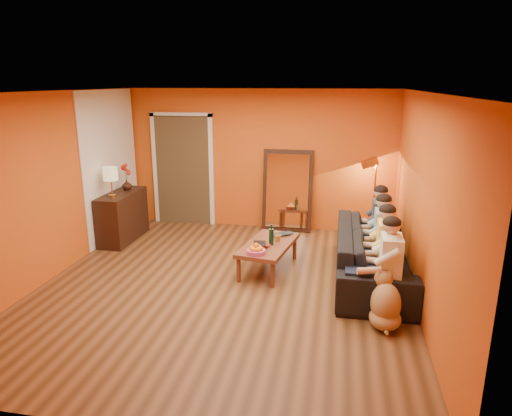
% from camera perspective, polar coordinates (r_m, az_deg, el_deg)
% --- Properties ---
extents(room_shell, '(5.00, 5.50, 2.60)m').
position_cam_1_polar(room_shell, '(6.30, -3.35, 2.47)').
color(room_shell, brown).
rests_on(room_shell, ground).
extents(white_accent, '(0.02, 1.90, 2.58)m').
position_cam_1_polar(white_accent, '(8.46, -17.67, 5.15)').
color(white_accent, white).
rests_on(white_accent, wall_left).
extents(doorway_recess, '(1.06, 0.30, 2.10)m').
position_cam_1_polar(doorway_recess, '(9.09, -8.85, 4.78)').
color(doorway_recess, '#3F2D19').
rests_on(doorway_recess, floor).
extents(door_jamb_left, '(0.08, 0.06, 2.20)m').
position_cam_1_polar(door_jamb_left, '(9.18, -12.46, 4.70)').
color(door_jamb_left, white).
rests_on(door_jamb_left, wall_back).
extents(door_jamb_right, '(0.08, 0.06, 2.20)m').
position_cam_1_polar(door_jamb_right, '(8.80, -5.58, 4.54)').
color(door_jamb_right, white).
rests_on(door_jamb_right, wall_back).
extents(door_header, '(1.22, 0.06, 0.08)m').
position_cam_1_polar(door_header, '(8.84, -9.40, 11.45)').
color(door_header, white).
rests_on(door_header, wall_back).
extents(mirror_frame, '(0.92, 0.27, 1.51)m').
position_cam_1_polar(mirror_frame, '(8.50, 3.96, 2.18)').
color(mirror_frame, black).
rests_on(mirror_frame, floor).
extents(mirror_glass, '(0.78, 0.21, 1.35)m').
position_cam_1_polar(mirror_glass, '(8.46, 3.93, 2.12)').
color(mirror_glass, white).
rests_on(mirror_glass, mirror_frame).
extents(sideboard, '(0.44, 1.18, 0.85)m').
position_cam_1_polar(sideboard, '(8.37, -16.33, -1.01)').
color(sideboard, black).
rests_on(sideboard, floor).
extents(table_lamp, '(0.24, 0.24, 0.51)m').
position_cam_1_polar(table_lamp, '(7.95, -17.66, 3.08)').
color(table_lamp, beige).
rests_on(table_lamp, sideboard).
extents(sofa, '(2.53, 0.99, 0.74)m').
position_cam_1_polar(sofa, '(6.69, 14.34, -5.57)').
color(sofa, black).
rests_on(sofa, floor).
extents(coffee_table, '(0.82, 1.31, 0.42)m').
position_cam_1_polar(coffee_table, '(6.82, 1.55, -6.09)').
color(coffee_table, brown).
rests_on(coffee_table, floor).
extents(floor_lamp, '(0.33, 0.27, 1.44)m').
position_cam_1_polar(floor_lamp, '(8.21, 14.52, 0.94)').
color(floor_lamp, '#C38439').
rests_on(floor_lamp, floor).
extents(dog, '(0.37, 0.57, 0.66)m').
position_cam_1_polar(dog, '(5.50, 15.94, -10.93)').
color(dog, '#A77F4B').
rests_on(dog, floor).
extents(person_far_left, '(0.70, 0.44, 1.22)m').
position_cam_1_polar(person_far_left, '(5.69, 16.40, -6.95)').
color(person_far_left, silver).
rests_on(person_far_left, sofa).
extents(person_mid_left, '(0.70, 0.44, 1.22)m').
position_cam_1_polar(person_mid_left, '(6.20, 15.94, -5.02)').
color(person_mid_left, '#F8D352').
rests_on(person_mid_left, sofa).
extents(person_mid_right, '(0.70, 0.44, 1.22)m').
position_cam_1_polar(person_mid_right, '(6.71, 15.54, -3.39)').
color(person_mid_right, '#7EA9C2').
rests_on(person_mid_right, sofa).
extents(person_far_right, '(0.70, 0.44, 1.22)m').
position_cam_1_polar(person_far_right, '(7.24, 15.20, -1.99)').
color(person_far_right, '#35343A').
rests_on(person_far_right, sofa).
extents(fruit_bowl, '(0.26, 0.26, 0.16)m').
position_cam_1_polar(fruit_bowl, '(6.32, 0.02, -5.07)').
color(fruit_bowl, '#C64588').
rests_on(fruit_bowl, coffee_table).
extents(wine_bottle, '(0.07, 0.07, 0.31)m').
position_cam_1_polar(wine_bottle, '(6.64, 1.93, -3.34)').
color(wine_bottle, black).
rests_on(wine_bottle, coffee_table).
extents(tumbler, '(0.13, 0.13, 0.10)m').
position_cam_1_polar(tumbler, '(6.82, 2.72, -3.77)').
color(tumbler, '#B27F3F').
rests_on(tumbler, coffee_table).
extents(laptop, '(0.43, 0.41, 0.03)m').
position_cam_1_polar(laptop, '(7.04, 3.46, -3.44)').
color(laptop, black).
rests_on(laptop, coffee_table).
extents(book_lower, '(0.22, 0.27, 0.02)m').
position_cam_1_polar(book_lower, '(6.58, -0.27, -4.83)').
color(book_lower, black).
rests_on(book_lower, coffee_table).
extents(book_mid, '(0.28, 0.32, 0.02)m').
position_cam_1_polar(book_mid, '(6.58, -0.17, -4.63)').
color(book_mid, '#B42314').
rests_on(book_mid, book_lower).
extents(book_upper, '(0.21, 0.26, 0.02)m').
position_cam_1_polar(book_upper, '(6.56, -0.29, -4.51)').
color(book_upper, black).
rests_on(book_upper, book_mid).
extents(vase, '(0.17, 0.17, 0.18)m').
position_cam_1_polar(vase, '(8.46, -15.85, 2.81)').
color(vase, black).
rests_on(vase, sideboard).
extents(flowers, '(0.17, 0.17, 0.48)m').
position_cam_1_polar(flowers, '(8.41, -15.98, 4.60)').
color(flowers, '#B42314').
rests_on(flowers, vase).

